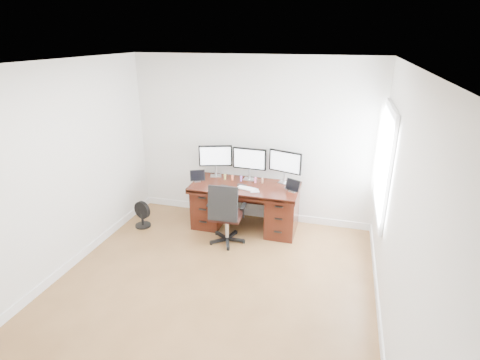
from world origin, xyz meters
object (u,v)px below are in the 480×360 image
(desk, at_px, (245,204))
(monitor_center, at_px, (250,160))
(office_chair, at_px, (226,224))
(keyboard, at_px, (246,188))
(floor_fan, at_px, (142,215))

(desk, height_order, monitor_center, monitor_center)
(desk, height_order, office_chair, office_chair)
(keyboard, bearing_deg, desk, 120.58)
(office_chair, bearing_deg, monitor_center, 77.00)
(monitor_center, bearing_deg, floor_fan, -154.75)
(floor_fan, distance_m, monitor_center, 1.98)
(floor_fan, height_order, monitor_center, monitor_center)
(desk, height_order, floor_fan, desk)
(floor_fan, xyz_separation_m, keyboard, (1.69, 0.29, 0.55))
(monitor_center, height_order, keyboard, monitor_center)
(office_chair, distance_m, keyboard, 0.63)
(floor_fan, bearing_deg, keyboard, 25.37)
(office_chair, height_order, monitor_center, monitor_center)
(floor_fan, relative_size, keyboard, 1.51)
(floor_fan, height_order, keyboard, keyboard)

